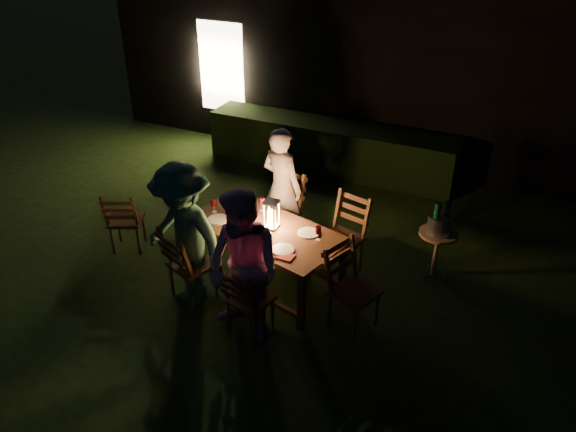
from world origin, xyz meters
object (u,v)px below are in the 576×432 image
at_px(bottle_bucket_a, 436,221).
at_px(bottle_bucket_b, 446,220).
at_px(chair_near_right, 250,310).
at_px(ice_bucket, 440,224).
at_px(lantern, 271,216).
at_px(chair_near_left, 192,276).
at_px(chair_far_right, 342,249).
at_px(person_house_side, 282,188).
at_px(chair_end, 352,303).
at_px(person_opp_right, 244,268).
at_px(chair_far_left, 280,222).
at_px(bottle_table, 249,211).
at_px(dining_table, 266,234).
at_px(chair_spare, 127,230).
at_px(side_table, 438,237).
at_px(person_opp_left, 184,237).

xyz_separation_m(bottle_bucket_a, bottle_bucket_b, (0.10, 0.08, 0.00)).
relative_size(chair_near_right, ice_bucket, 3.10).
bearing_deg(lantern, chair_near_left, -136.14).
xyz_separation_m(chair_far_right, person_house_side, (-0.95, 0.30, 0.50)).
distance_m(chair_end, person_opp_right, 1.26).
xyz_separation_m(chair_end, lantern, (-1.13, 0.35, 0.61)).
height_order(chair_end, person_opp_right, person_opp_right).
bearing_deg(person_house_side, person_opp_right, 118.76).
bearing_deg(chair_far_left, person_house_side, -82.92).
distance_m(bottle_bucket_a, bottle_bucket_b, 0.13).
bearing_deg(chair_near_left, bottle_bucket_b, 55.07).
height_order(person_house_side, bottle_table, person_house_side).
bearing_deg(dining_table, chair_far_left, 120.15).
xyz_separation_m(lantern, bottle_table, (-0.30, 0.03, -0.02)).
distance_m(bottle_table, ice_bucket, 2.24).
height_order(chair_spare, person_house_side, person_house_side).
bearing_deg(side_table, lantern, -150.98).
relative_size(bottle_table, ice_bucket, 0.93).
relative_size(chair_near_left, bottle_bucket_b, 3.18).
bearing_deg(chair_far_right, bottle_bucket_a, -146.81).
distance_m(dining_table, chair_near_left, 0.97).
height_order(chair_near_right, ice_bucket, chair_near_right).
relative_size(dining_table, ice_bucket, 6.69).
bearing_deg(lantern, chair_near_right, -78.57).
bearing_deg(dining_table, person_house_side, 118.76).
relative_size(dining_table, bottle_bucket_a, 6.28).
xyz_separation_m(chair_far_left, person_opp_right, (0.47, -1.77, 0.54)).
height_order(dining_table, chair_far_left, chair_far_left).
distance_m(chair_far_left, person_opp_left, 1.68).
relative_size(dining_table, chair_far_right, 1.95).
bearing_deg(chair_near_left, chair_end, 31.12).
height_order(person_opp_right, bottle_bucket_b, person_opp_right).
xyz_separation_m(chair_spare, side_table, (3.77, 1.11, 0.27)).
xyz_separation_m(dining_table, person_house_side, (-0.23, 0.91, 0.12)).
xyz_separation_m(person_opp_right, lantern, (-0.17, 0.94, 0.07)).
height_order(chair_near_right, side_table, chair_near_right).
distance_m(chair_near_right, chair_far_left, 1.78).
xyz_separation_m(bottle_table, ice_bucket, (2.03, 0.93, -0.17)).
distance_m(person_opp_right, ice_bucket, 2.47).
height_order(chair_near_left, chair_end, same).
bearing_deg(person_house_side, dining_table, 118.76).
xyz_separation_m(chair_end, ice_bucket, (0.60, 1.31, 0.43)).
xyz_separation_m(chair_far_left, person_opp_left, (-0.40, -1.54, 0.55)).
relative_size(chair_near_left, lantern, 2.90).
relative_size(ice_bucket, bottle_bucket_b, 0.94).
height_order(side_table, bottle_bucket_b, bottle_bucket_b).
xyz_separation_m(person_opp_left, side_table, (2.43, 1.68, -0.32)).
relative_size(chair_end, side_table, 1.63).
xyz_separation_m(chair_far_left, chair_spare, (-1.74, -0.98, -0.04)).
height_order(chair_far_right, side_table, chair_far_right).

